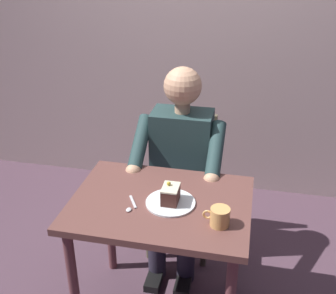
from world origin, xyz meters
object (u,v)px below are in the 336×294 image
Objects in this scene: chair at (184,176)px; coffee_cup at (220,216)px; cake_slice at (171,194)px; seated_person at (179,167)px; dining_table at (161,219)px; dessert_spoon at (131,206)px.

chair is 0.90m from coffee_cup.
cake_slice is (-0.05, 0.68, 0.30)m from chair.
chair is 7.23× the size of coffee_cup.
coffee_cup is at bearing 154.41° from cake_slice.
seated_person is 10.13× the size of coffee_cup.
seated_person is 0.53m from cake_slice.
chair is at bearing -90.00° from dining_table.
chair is 0.80m from dessert_spoon.
cake_slice is 0.87× the size of coffee_cup.
dessert_spoon is (0.13, 0.74, 0.25)m from chair.
seated_person is 9.08× the size of dessert_spoon.
dining_table is at bearing -23.53° from coffee_cup.
coffee_cup is (-0.30, 0.13, 0.16)m from dining_table.
seated_person is 11.62× the size of cake_slice.
dining_table is 8.19× the size of cake_slice.
dessert_spoon is at bearing -6.78° from coffee_cup.
chair is 8.30× the size of cake_slice.
dining_table is 0.99× the size of chair.
cake_slice is 0.20m from dessert_spoon.
dessert_spoon is at bearing 80.14° from chair.
coffee_cup is at bearing 110.85° from chair.
dining_table is 0.70× the size of seated_person.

